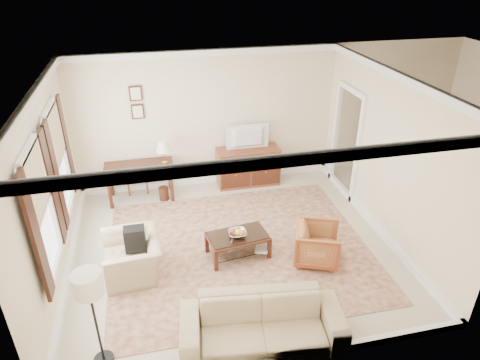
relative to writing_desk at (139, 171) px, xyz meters
name	(u,v)px	position (x,y,z in m)	size (l,w,h in m)	color
room_shell	(231,112)	(1.49, -2.06, 1.83)	(5.51, 5.01, 2.91)	beige
annex_bedroom	(426,174)	(5.98, -0.91, -0.30)	(3.00, 2.70, 2.90)	beige
window_front	(42,212)	(-1.21, -2.76, 0.91)	(0.12, 1.56, 1.80)	#CCB284
window_rear	(59,160)	(-1.21, -1.16, 0.91)	(0.12, 1.56, 1.80)	#CCB284
doorway	(346,143)	(4.20, -0.56, 0.43)	(0.10, 1.12, 2.25)	white
rug	(240,248)	(1.60, -2.13, -0.64)	(4.38, 3.75, 0.01)	#571D20
writing_desk	(139,171)	(0.00, 0.00, 0.00)	(1.38, 0.69, 0.75)	#401D12
desk_chair	(136,169)	(-0.07, 0.35, -0.12)	(0.45, 0.45, 1.05)	brown
desk_lamp	(164,152)	(0.52, 0.00, 0.36)	(0.32, 0.32, 0.50)	silver
framed_prints	(137,102)	(0.10, 0.41, 1.30)	(0.25, 0.04, 0.68)	#401D12
sideboard	(248,166)	(2.31, 0.16, -0.23)	(1.34, 0.52, 0.83)	brown
tv	(249,130)	(2.31, 0.14, 0.62)	(0.87, 0.50, 0.11)	black
coffee_table	(238,240)	(1.53, -2.30, -0.32)	(1.06, 0.71, 0.42)	#401D12
fruit_bowl	(237,233)	(1.52, -2.31, -0.17)	(0.42, 0.42, 0.10)	silver
book_a	(224,247)	(1.31, -2.25, -0.47)	(0.28, 0.04, 0.38)	brown
book_b	(256,248)	(1.82, -2.37, -0.48)	(0.28, 0.03, 0.38)	brown
striped_armchair	(317,242)	(2.77, -2.71, -0.28)	(0.70, 0.66, 0.72)	brown
club_armchair	(131,251)	(-0.19, -2.38, -0.21)	(0.99, 0.64, 0.86)	tan
backpack	(135,236)	(-0.11, -2.32, 0.03)	(0.32, 0.22, 0.40)	black
sofa	(262,318)	(1.45, -4.13, -0.23)	(2.12, 0.62, 0.83)	tan
floor_lamp	(89,291)	(-0.58, -3.99, 0.52)	(0.35, 0.35, 1.41)	black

